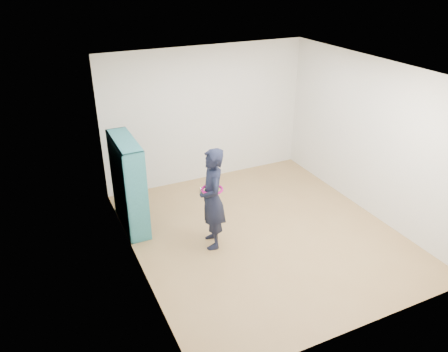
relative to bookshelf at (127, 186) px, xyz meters
name	(u,v)px	position (x,y,z in m)	size (l,w,h in m)	color
floor	(262,233)	(1.85, -1.13, -0.73)	(4.50, 4.50, 0.00)	#9B7546
ceiling	(270,71)	(1.85, -1.13, 1.87)	(4.50, 4.50, 0.00)	white
wall_left	(133,186)	(-0.15, -1.13, 0.57)	(0.02, 4.50, 2.60)	silver
wall_right	(371,138)	(3.85, -1.13, 0.57)	(0.02, 4.50, 2.60)	silver
wall_back	(206,115)	(1.85, 1.12, 0.57)	(4.00, 0.02, 2.60)	silver
wall_front	(372,238)	(1.85, -3.38, 0.57)	(4.00, 0.02, 2.60)	silver
bookshelf	(127,186)	(0.00, 0.00, 0.00)	(0.33, 1.13, 1.51)	#276F7C
person	(212,199)	(1.01, -1.06, 0.06)	(0.50, 0.65, 1.58)	black
smartphone	(200,191)	(0.87, -0.95, 0.16)	(0.01, 0.09, 0.12)	silver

